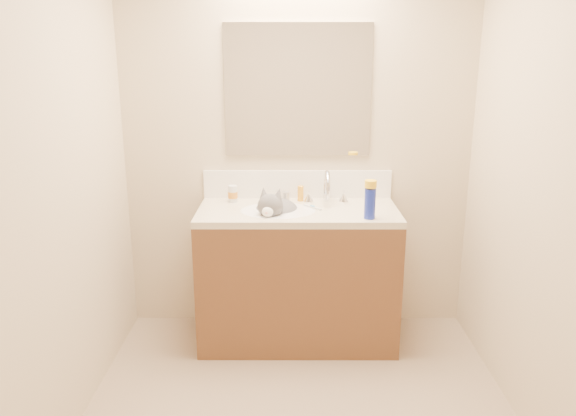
{
  "coord_description": "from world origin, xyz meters",
  "views": [
    {
      "loc": [
        -0.05,
        -2.26,
        1.78
      ],
      "look_at": [
        -0.06,
        0.92,
        0.88
      ],
      "focal_mm": 35.0,
      "sensor_mm": 36.0,
      "label": 1
    }
  ],
  "objects_px": {
    "pill_bottle": "(233,194)",
    "amber_bottle": "(301,193)",
    "faucet": "(327,190)",
    "silver_jar": "(286,196)",
    "basin": "(278,222)",
    "cat": "(276,214)",
    "spray_can": "(370,204)",
    "vanity_cabinet": "(298,278)"
  },
  "relations": [
    {
      "from": "basin",
      "to": "spray_can",
      "type": "relative_size",
      "value": 2.61
    },
    {
      "from": "faucet",
      "to": "amber_bottle",
      "type": "distance_m",
      "value": 0.17
    },
    {
      "from": "spray_can",
      "to": "silver_jar",
      "type": "bearing_deg",
      "value": 139.62
    },
    {
      "from": "basin",
      "to": "cat",
      "type": "distance_m",
      "value": 0.05
    },
    {
      "from": "pill_bottle",
      "to": "amber_bottle",
      "type": "distance_m",
      "value": 0.43
    },
    {
      "from": "cat",
      "to": "basin",
      "type": "bearing_deg",
      "value": -52.81
    },
    {
      "from": "basin",
      "to": "spray_can",
      "type": "distance_m",
      "value": 0.57
    },
    {
      "from": "cat",
      "to": "amber_bottle",
      "type": "bearing_deg",
      "value": 63.99
    },
    {
      "from": "basin",
      "to": "faucet",
      "type": "distance_m",
      "value": 0.38
    },
    {
      "from": "cat",
      "to": "spray_can",
      "type": "relative_size",
      "value": 2.46
    },
    {
      "from": "cat",
      "to": "silver_jar",
      "type": "bearing_deg",
      "value": 87.98
    },
    {
      "from": "vanity_cabinet",
      "to": "pill_bottle",
      "type": "bearing_deg",
      "value": 157.98
    },
    {
      "from": "vanity_cabinet",
      "to": "cat",
      "type": "bearing_deg",
      "value": 179.9
    },
    {
      "from": "vanity_cabinet",
      "to": "basin",
      "type": "height_order",
      "value": "basin"
    },
    {
      "from": "basin",
      "to": "cat",
      "type": "height_order",
      "value": "cat"
    },
    {
      "from": "faucet",
      "to": "silver_jar",
      "type": "distance_m",
      "value": 0.27
    },
    {
      "from": "cat",
      "to": "amber_bottle",
      "type": "distance_m",
      "value": 0.25
    },
    {
      "from": "silver_jar",
      "to": "vanity_cabinet",
      "type": "bearing_deg",
      "value": -70.35
    },
    {
      "from": "amber_bottle",
      "to": "spray_can",
      "type": "bearing_deg",
      "value": -44.82
    },
    {
      "from": "vanity_cabinet",
      "to": "faucet",
      "type": "relative_size",
      "value": 4.29
    },
    {
      "from": "basin",
      "to": "cat",
      "type": "bearing_deg",
      "value": 113.92
    },
    {
      "from": "pill_bottle",
      "to": "amber_bottle",
      "type": "bearing_deg",
      "value": 2.94
    },
    {
      "from": "silver_jar",
      "to": "spray_can",
      "type": "distance_m",
      "value": 0.63
    },
    {
      "from": "cat",
      "to": "pill_bottle",
      "type": "xyz_separation_m",
      "value": [
        -0.27,
        0.16,
        0.08
      ]
    },
    {
      "from": "faucet",
      "to": "silver_jar",
      "type": "relative_size",
      "value": 5.27
    },
    {
      "from": "basin",
      "to": "amber_bottle",
      "type": "relative_size",
      "value": 4.66
    },
    {
      "from": "cat",
      "to": "silver_jar",
      "type": "distance_m",
      "value": 0.23
    },
    {
      "from": "vanity_cabinet",
      "to": "amber_bottle",
      "type": "height_order",
      "value": "amber_bottle"
    },
    {
      "from": "faucet",
      "to": "spray_can",
      "type": "distance_m",
      "value": 0.4
    },
    {
      "from": "silver_jar",
      "to": "pill_bottle",
      "type": "bearing_deg",
      "value": -171.88
    },
    {
      "from": "pill_bottle",
      "to": "silver_jar",
      "type": "height_order",
      "value": "pill_bottle"
    },
    {
      "from": "basin",
      "to": "pill_bottle",
      "type": "relative_size",
      "value": 4.3
    },
    {
      "from": "spray_can",
      "to": "basin",
      "type": "bearing_deg",
      "value": 162.53
    },
    {
      "from": "pill_bottle",
      "to": "cat",
      "type": "bearing_deg",
      "value": -31.01
    },
    {
      "from": "spray_can",
      "to": "pill_bottle",
      "type": "bearing_deg",
      "value": 156.07
    },
    {
      "from": "basin",
      "to": "amber_bottle",
      "type": "height_order",
      "value": "amber_bottle"
    },
    {
      "from": "vanity_cabinet",
      "to": "spray_can",
      "type": "height_order",
      "value": "spray_can"
    },
    {
      "from": "vanity_cabinet",
      "to": "spray_can",
      "type": "distance_m",
      "value": 0.7
    },
    {
      "from": "vanity_cabinet",
      "to": "amber_bottle",
      "type": "xyz_separation_m",
      "value": [
        0.02,
        0.19,
        0.5
      ]
    },
    {
      "from": "basin",
      "to": "cat",
      "type": "relative_size",
      "value": 1.06
    },
    {
      "from": "faucet",
      "to": "amber_bottle",
      "type": "height_order",
      "value": "faucet"
    },
    {
      "from": "vanity_cabinet",
      "to": "silver_jar",
      "type": "xyz_separation_m",
      "value": [
        -0.08,
        0.21,
        0.48
      ]
    }
  ]
}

